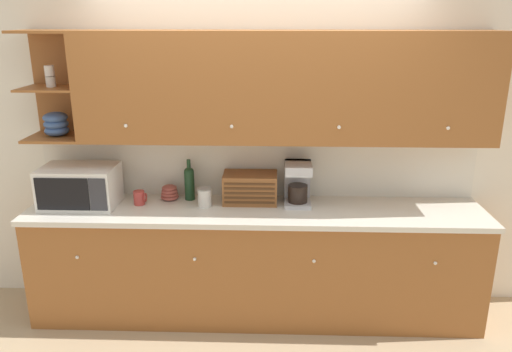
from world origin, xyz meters
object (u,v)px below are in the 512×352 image
at_px(wine_bottle, 189,182).
at_px(bread_box, 250,188).
at_px(bowl_stack_on_counter, 170,193).
at_px(coffee_maker, 298,183).
at_px(storage_canister, 205,197).
at_px(mug, 140,198).
at_px(microwave, 80,186).

relative_size(wine_bottle, bread_box, 0.79).
xyz_separation_m(bowl_stack_on_counter, wine_bottle, (0.16, 0.01, 0.09)).
bearing_deg(coffee_maker, storage_canister, -172.79).
xyz_separation_m(mug, wine_bottle, (0.37, 0.13, 0.09)).
relative_size(mug, coffee_maker, 0.33).
xyz_separation_m(microwave, wine_bottle, (0.81, 0.16, -0.01)).
relative_size(mug, bread_box, 0.26).
relative_size(bowl_stack_on_counter, bread_box, 0.35).
bearing_deg(coffee_maker, bread_box, 176.96).
bearing_deg(storage_canister, microwave, -179.32).
bearing_deg(wine_bottle, microwave, -168.90).
relative_size(wine_bottle, storage_canister, 2.27).
xyz_separation_m(wine_bottle, bread_box, (0.48, -0.04, -0.03)).
height_order(microwave, storage_canister, microwave).
bearing_deg(mug, storage_canister, -2.50).
bearing_deg(bread_box, mug, -174.15).
bearing_deg(microwave, bowl_stack_on_counter, 12.79).
xyz_separation_m(storage_canister, coffee_maker, (0.71, 0.09, 0.10)).
height_order(storage_canister, bread_box, bread_box).
bearing_deg(coffee_maker, mug, -176.82).
height_order(microwave, wine_bottle, wine_bottle).
height_order(wine_bottle, storage_canister, wine_bottle).
xyz_separation_m(bowl_stack_on_counter, bread_box, (0.64, -0.03, 0.06)).
xyz_separation_m(mug, bread_box, (0.85, 0.09, 0.06)).
distance_m(wine_bottle, storage_canister, 0.22).
distance_m(bowl_stack_on_counter, storage_canister, 0.33).
bearing_deg(storage_canister, bread_box, 17.67).
bearing_deg(storage_canister, coffee_maker, 7.21).
relative_size(mug, storage_canister, 0.75).
distance_m(mug, bread_box, 0.85).
relative_size(microwave, bowl_stack_on_counter, 3.90).
bearing_deg(bowl_stack_on_counter, coffee_maker, -2.68).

